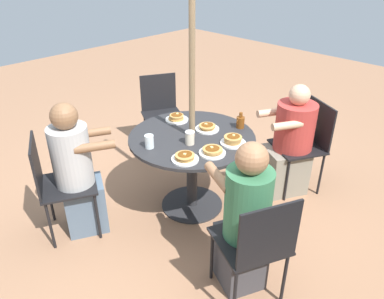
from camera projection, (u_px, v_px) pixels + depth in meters
ground_plane at (192, 205)px, 3.63m from camera, size 12.00×12.00×0.00m
patio_table at (192, 151)px, 3.34m from camera, size 1.11×1.11×0.75m
umbrella_pole at (192, 96)px, 3.08m from camera, size 0.05×0.05×2.24m
patio_chair_north at (256, 243)px, 2.42m from camera, size 0.58×0.58×0.91m
diner_north at (244, 223)px, 2.55m from camera, size 0.48×0.56×1.19m
patio_chair_east at (306, 140)px, 3.66m from camera, size 0.60×0.60×0.91m
diner_east at (290, 145)px, 3.63m from camera, size 0.58×0.54×1.11m
patio_chair_south at (161, 109)px, 4.34m from camera, size 0.59×0.59×0.91m
patio_chair_west at (56, 180)px, 3.04m from camera, size 0.59×0.59×0.91m
diner_west at (78, 174)px, 3.08m from camera, size 0.55×0.48×1.19m
pancake_plate_a at (233, 140)px, 3.12m from camera, size 0.22×0.22×0.08m
pancake_plate_b at (185, 158)px, 2.89m from camera, size 0.22×0.22×0.06m
pancake_plate_c at (177, 118)px, 3.53m from camera, size 0.22×0.22×0.07m
pancake_plate_d at (212, 151)px, 2.98m from camera, size 0.22×0.22×0.06m
pancake_plate_e at (207, 128)px, 3.36m from camera, size 0.22×0.22×0.06m
syrup_bottle at (240, 122)px, 3.38m from camera, size 0.10×0.07×0.15m
coffee_cup at (190, 138)px, 3.11m from camera, size 0.08×0.08×0.11m
drinking_glass_a at (149, 141)px, 3.05m from camera, size 0.08×0.08×0.11m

